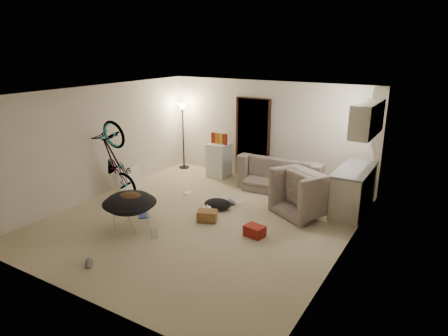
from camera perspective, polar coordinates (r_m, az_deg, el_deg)
The scene contains 37 objects.
floor at distance 8.03m, azimuth -3.13°, elevation -7.40°, with size 5.50×6.00×0.02m, color beige.
ceiling at distance 7.35m, azimuth -3.45°, elevation 10.78°, with size 5.50×6.00×0.02m, color white.
wall_back at distance 10.15m, azimuth 6.33°, elevation 5.26°, with size 5.50×0.02×2.50m, color silver.
wall_front at distance 5.51m, azimuth -21.21°, elevation -6.14°, with size 5.50×0.02×2.50m, color silver.
wall_left at distance 9.38m, azimuth -17.41°, elevation 3.60°, with size 0.02×6.00×2.50m, color silver.
wall_right at distance 6.52m, azimuth 17.25°, elevation -2.18°, with size 0.02×6.00×2.50m, color silver.
doorway at distance 10.33m, azimuth 4.17°, elevation 4.23°, with size 0.85×0.10×2.04m, color black.
door_trim at distance 10.30m, azimuth 4.10°, elevation 4.20°, with size 0.97×0.04×2.10m, color #381C13.
floor_lamp at distance 11.04m, azimuth -5.91°, elevation 6.54°, with size 0.28×0.28×1.81m.
kitchen_counter at distance 8.70m, azimuth 17.96°, elevation -3.07°, with size 0.60×1.50×0.88m, color beige.
counter_top at distance 8.55m, azimuth 18.24°, elevation -0.18°, with size 0.64×1.54×0.04m, color gray.
kitchen_uppers at distance 8.29m, azimuth 19.79°, elevation 6.63°, with size 0.38×1.40×0.65m, color beige.
sofa at distance 9.65m, azimuth 8.25°, elevation -1.30°, with size 2.03×0.80×0.59m, color #394139.
armchair at distance 8.39m, azimuth 12.28°, elevation -4.02°, with size 1.07×0.93×0.70m, color #394139.
bicycle at distance 9.26m, azimuth -15.08°, elevation -1.31°, with size 0.64×1.85×0.97m, color black.
book_asset at distance 7.36m, azimuth -10.38°, elevation -9.92°, with size 0.15×0.20×0.02m, color maroon.
mini_fridge at distance 10.49m, azimuth -0.72°, elevation 1.18°, with size 0.51×0.51×0.87m, color white.
snack_box_0 at distance 10.44m, azimuth -1.53°, elevation 4.29°, with size 0.10×0.07×0.30m, color maroon.
snack_box_1 at distance 10.37m, azimuth -0.97°, elevation 4.21°, with size 0.10×0.07×0.30m, color #B96117.
snack_box_2 at distance 10.31m, azimuth -0.40°, elevation 4.14°, with size 0.10×0.07×0.30m, color gold.
snack_box_3 at distance 10.25m, azimuth 0.17°, elevation 4.06°, with size 0.10×0.07×0.30m, color maroon.
saucer_chair at distance 7.69m, azimuth -13.29°, elevation -5.49°, with size 1.00×1.00×0.71m.
hoodie at distance 7.56m, azimuth -13.27°, elevation -4.22°, with size 0.48×0.40×0.22m, color #482D18.
sofa_drape at distance 9.96m, azimuth 3.28°, elevation 0.90°, with size 0.56×0.46×0.28m, color black.
tv_box at distance 9.55m, azimuth -13.48°, elevation -1.84°, with size 0.11×0.89×0.59m, color silver.
drink_case_a at distance 7.91m, azimuth -2.42°, elevation -6.85°, with size 0.38×0.27×0.22m, color brown.
drink_case_b at distance 7.33m, azimuth 4.39°, elevation -8.96°, with size 0.35×0.26×0.20m, color maroon.
juicer at distance 8.19m, azimuth -2.42°, elevation -6.06°, with size 0.16×0.16×0.24m.
newspaper at distance 8.97m, azimuth 1.10°, elevation -4.55°, with size 0.47×0.61×0.01m, color #B3AEA6.
book_blue at distance 8.32m, azimuth -11.43°, elevation -6.64°, with size 0.20×0.28×0.03m, color #284493.
book_white at distance 9.39m, azimuth -5.09°, elevation -3.57°, with size 0.18×0.23×0.02m, color silver.
shoe_0 at distance 10.24m, azimuth 2.91°, elevation -1.53°, with size 0.24×0.10×0.09m, color #284493.
shoe_1 at distance 8.72m, azimuth 1.14°, elevation -4.85°, with size 0.30×0.12×0.11m, color slate.
shoe_3 at distance 6.77m, azimuth -18.76°, elevation -12.72°, with size 0.29×0.12×0.11m, color slate.
clothes_lump_a at distance 8.51m, azimuth -0.91°, elevation -5.15°, with size 0.58×0.50×0.19m, color black.
clothes_lump_b at distance 9.62m, azimuth 9.86°, elevation -2.88°, with size 0.44×0.39×0.14m, color black.
clothes_lump_c at distance 8.64m, azimuth -14.00°, elevation -5.56°, with size 0.40×0.34×0.12m, color silver.
Camera 1 is at (4.12, -6.03, 3.32)m, focal length 32.00 mm.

